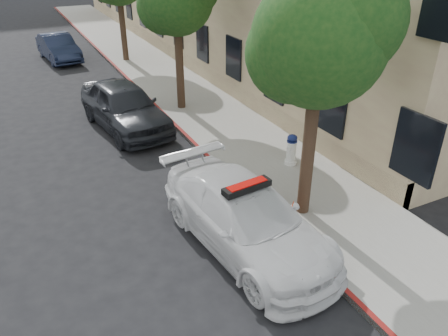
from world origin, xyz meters
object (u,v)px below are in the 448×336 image
object	(u,v)px
parked_car_mid	(124,106)
traffic_cone	(293,212)
fire_hydrant	(291,150)
police_car	(246,218)
parked_car_far	(58,48)

from	to	relation	value
parked_car_mid	traffic_cone	world-z (taller)	parked_car_mid
parked_car_mid	fire_hydrant	world-z (taller)	parked_car_mid
fire_hydrant	police_car	bearing A→B (deg)	-163.31
traffic_cone	parked_car_far	bearing A→B (deg)	97.88
parked_car_mid	parked_car_far	world-z (taller)	parked_car_mid
fire_hydrant	traffic_cone	distance (m)	3.02
parked_car_mid	parked_car_far	bearing A→B (deg)	86.40
fire_hydrant	parked_car_far	bearing A→B (deg)	80.45
parked_car_mid	traffic_cone	bearing A→B (deg)	-83.75
traffic_cone	fire_hydrant	bearing A→B (deg)	56.44
fire_hydrant	parked_car_mid	bearing A→B (deg)	100.07
police_car	parked_car_mid	xyz separation A→B (m)	(-0.59, 7.65, 0.10)
parked_car_far	traffic_cone	distance (m)	18.55
police_car	traffic_cone	bearing A→B (deg)	-4.91
parked_car_mid	fire_hydrant	bearing A→B (deg)	-62.86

